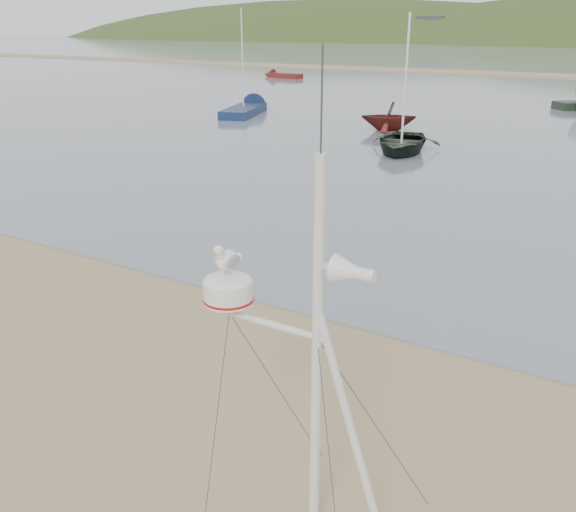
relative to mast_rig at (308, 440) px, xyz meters
The scene contains 6 objects.
ground 3.88m from the mast_rig, 168.44° to the left, with size 560.00×560.00×0.00m, color #8D7351.
mast_rig is the anchor object (origin of this frame).
boat_dark 22.20m from the mast_rig, 108.62° to the left, with size 3.13×0.91×4.38m, color black.
boat_red 28.11m from the mast_rig, 110.59° to the left, with size 2.46×1.50×2.86m, color #531613.
sailboat_blue_near 35.51m from the mast_rig, 125.36° to the left, with size 3.80×7.06×6.85m.
dinghy_red_far 62.98m from the mast_rig, 122.35° to the left, with size 5.09×1.87×1.21m.
Camera 1 is at (6.16, -5.37, 5.32)m, focal length 38.00 mm.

